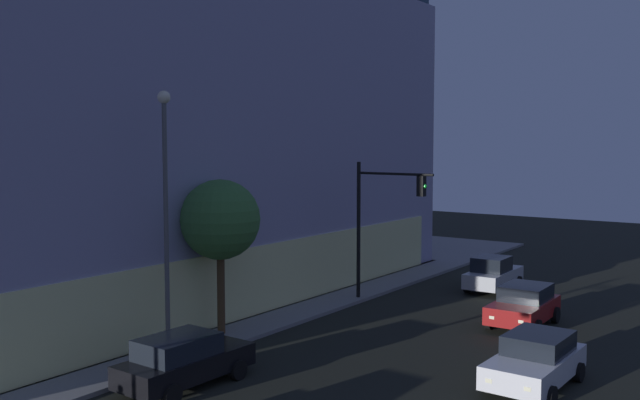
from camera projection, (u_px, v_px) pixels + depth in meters
name	position (u px, v px, depth m)	size (l,w,h in m)	color
modern_building	(68.00, 104.00, 36.55)	(33.59, 26.29, 19.08)	#4C4C51
traffic_light_far_corner	(380.00, 210.00, 31.96)	(0.34, 3.96, 6.38)	black
street_lamp_sidewalk	(166.00, 194.00, 23.53)	(0.44, 0.44, 8.99)	#5A5A5A
sidewalk_tree	(220.00, 220.00, 26.39)	(3.04, 3.04, 5.89)	#4B351E
car_black	(184.00, 360.00, 21.22)	(4.42, 2.07, 1.62)	black
car_white	(535.00, 360.00, 21.28)	(4.25, 2.21, 1.59)	silver
car_red	(524.00, 305.00, 28.36)	(4.06, 2.20, 1.64)	maroon
car_silver	(493.00, 274.00, 35.15)	(4.17, 2.01, 1.74)	#B7BABF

